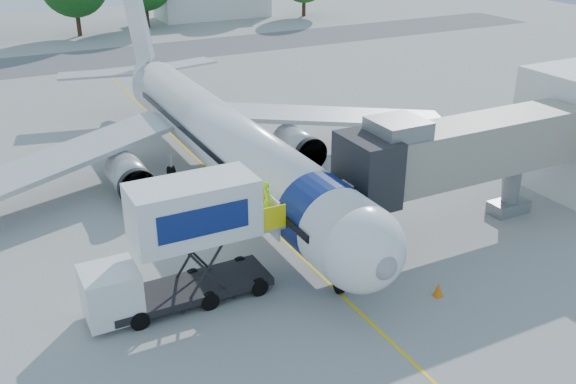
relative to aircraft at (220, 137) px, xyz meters
name	(u,v)px	position (x,y,z in m)	size (l,w,h in m)	color
ground	(250,209)	(0.00, -4.12, -2.95)	(160.00, 160.00, 0.00)	#999996
guidance_line	(250,209)	(0.00, -4.12, -2.94)	(0.15, 70.00, 0.01)	yellow
taxiway_strip	(92,59)	(0.00, 37.88, -2.94)	(120.00, 10.00, 0.01)	#59595B
aircraft	(220,137)	(0.00, 0.00, 0.00)	(34.17, 37.73, 11.35)	white
jet_bridge	(452,153)	(7.99, -11.12, 1.39)	(13.90, 3.20, 6.60)	gray
catering_hiloader	(180,245)	(-6.27, -11.12, -0.19)	(8.50, 2.44, 5.50)	black
ground_tug	(496,362)	(2.09, -20.94, -2.26)	(3.52, 2.19, 1.32)	white
safety_cone_a	(438,290)	(3.71, -15.83, -2.63)	(0.42, 0.42, 0.66)	orange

